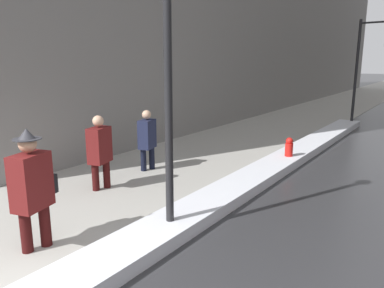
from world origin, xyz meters
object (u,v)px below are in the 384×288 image
Objects in this scene: traffic_light_near at (376,50)px; lamp_post at (168,61)px; pedestrian_trailing at (147,137)px; pedestrian_with_shoulder_bag at (32,185)px; fire_hydrant at (289,151)px; pedestrian_nearside at (100,149)px.

lamp_post is at bearing -86.03° from traffic_light_near.
pedestrian_with_shoulder_bag is at bearing 3.02° from pedestrian_trailing.
pedestrian_trailing is (-2.54, 2.37, -1.79)m from lamp_post.
pedestrian_with_shoulder_bag is (-1.24, -1.46, -1.66)m from lamp_post.
traffic_light_near is at bearing 84.45° from fire_hydrant.
pedestrian_trailing is (-3.28, -9.41, -2.19)m from traffic_light_near.
pedestrian_nearside is (-1.17, 2.24, -0.09)m from pedestrian_with_shoulder_bag.
pedestrian_with_shoulder_bag reaches higher than pedestrian_trailing.
pedestrian_trailing is at bearing 169.10° from pedestrian_nearside.
pedestrian_with_shoulder_bag is at bearing -130.28° from lamp_post.
fire_hydrant is at bearing 132.93° from pedestrian_nearside.
lamp_post is at bearing 56.34° from pedestrian_nearside.
pedestrian_with_shoulder_bag is at bearing -101.69° from fire_hydrant.
pedestrian_trailing is at bearing -176.98° from pedestrian_with_shoulder_bag.
pedestrian_nearside is at bearing -121.28° from fire_hydrant.
pedestrian_nearside is 2.21× the size of fire_hydrant.
traffic_light_near is 13.55m from pedestrian_with_shoulder_bag.
pedestrian_with_shoulder_bag is 2.49× the size of fire_hydrant.
traffic_light_near reaches higher than pedestrian_nearside.
pedestrian_with_shoulder_bag is 2.52m from pedestrian_nearside.
lamp_post is at bearing 123.93° from pedestrian_with_shoulder_bag.
pedestrian_with_shoulder_bag is 1.19× the size of pedestrian_trailing.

